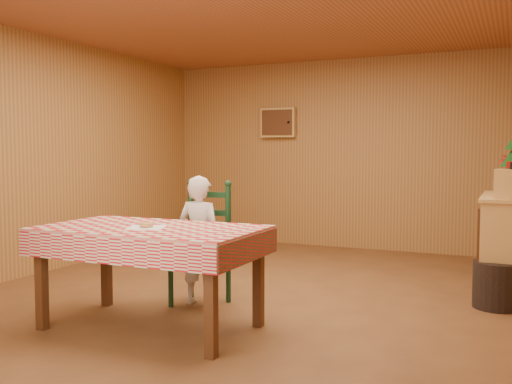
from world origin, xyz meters
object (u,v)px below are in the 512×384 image
shelf_unit (511,245)px  storage_bin (497,285)px  dining_table (150,238)px  seated_child (200,241)px  ladder_chair (203,246)px

shelf_unit → storage_bin: bearing=-100.3°
dining_table → seated_child: size_ratio=1.47×
dining_table → storage_bin: size_ratio=4.18×
dining_table → seated_child: seated_child is taller
seated_child → dining_table: bearing=90.0°
dining_table → ladder_chair: ladder_chair is taller
seated_child → storage_bin: seated_child is taller
dining_table → ladder_chair: bearing=90.0°
dining_table → ladder_chair: size_ratio=1.53×
ladder_chair → storage_bin: 2.54m
ladder_chair → storage_bin: (2.36, 0.90, -0.31)m
dining_table → ladder_chair: (-0.00, 0.79, -0.18)m
ladder_chair → storage_bin: bearing=20.8°
dining_table → shelf_unit: 3.31m
shelf_unit → storage_bin: 0.60m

